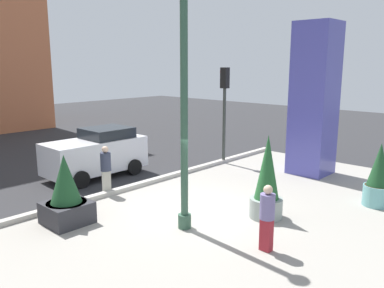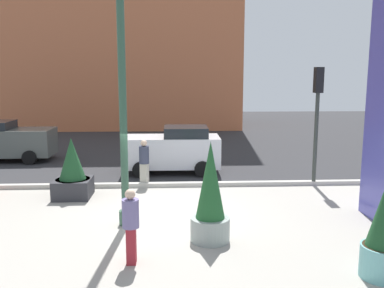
# 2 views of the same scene
# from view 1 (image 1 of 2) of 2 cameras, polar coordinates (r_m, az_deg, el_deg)

# --- Properties ---
(ground_plane) EXTENTS (60.00, 60.00, 0.00)m
(ground_plane) POSITION_cam_1_polar(r_m,az_deg,el_deg) (15.11, -11.15, -5.78)
(ground_plane) COLOR #2D2D30
(plaza_pavement) EXTENTS (18.00, 10.00, 0.02)m
(plaza_pavement) POSITION_cam_1_polar(r_m,az_deg,el_deg) (11.09, 7.87, -12.15)
(plaza_pavement) COLOR #9E998E
(plaza_pavement) RESTS_ON ground_plane
(curb_strip) EXTENTS (18.00, 0.24, 0.16)m
(curb_strip) POSITION_cam_1_polar(r_m,az_deg,el_deg) (14.41, -9.09, -6.23)
(curb_strip) COLOR #B7B2A8
(curb_strip) RESTS_ON ground_plane
(lamp_post) EXTENTS (0.44, 0.44, 6.28)m
(lamp_post) POSITION_cam_1_polar(r_m,az_deg,el_deg) (10.27, -1.14, 3.82)
(lamp_post) COLOR #335642
(lamp_post) RESTS_ON ground_plane
(art_pillar_blue) EXTENTS (1.50, 1.50, 6.05)m
(art_pillar_blue) POSITION_cam_1_polar(r_m,az_deg,el_deg) (16.57, 17.22, 6.11)
(art_pillar_blue) COLOR #4C4CAD
(art_pillar_blue) RESTS_ON ground_plane
(potted_plant_near_right) EXTENTS (0.86, 0.86, 2.03)m
(potted_plant_near_right) POSITION_cam_1_polar(r_m,az_deg,el_deg) (13.75, 25.31, -4.47)
(potted_plant_near_right) COLOR #6BB2B2
(potted_plant_near_right) RESTS_ON ground_plane
(potted_plant_by_pillar) EXTENTS (1.18, 1.18, 1.99)m
(potted_plant_by_pillar) POSITION_cam_1_polar(r_m,az_deg,el_deg) (11.65, -17.73, -7.00)
(potted_plant_by_pillar) COLOR #2D2D33
(potted_plant_by_pillar) RESTS_ON ground_plane
(potted_plant_mid_plaza) EXTENTS (0.96, 0.96, 2.47)m
(potted_plant_mid_plaza) POSITION_cam_1_polar(r_m,az_deg,el_deg) (11.64, 10.75, -5.47)
(potted_plant_mid_plaza) COLOR gray
(potted_plant_mid_plaza) RESTS_ON ground_plane
(traffic_light_far_side) EXTENTS (0.28, 0.42, 4.28)m
(traffic_light_far_side) POSITION_cam_1_polar(r_m,az_deg,el_deg) (17.58, 4.70, 6.50)
(traffic_light_far_side) COLOR #333833
(traffic_light_far_side) RESTS_ON ground_plane
(car_curb_west) EXTENTS (3.95, 2.04, 1.91)m
(car_curb_west) POSITION_cam_1_polar(r_m,az_deg,el_deg) (16.15, -13.61, -1.25)
(car_curb_west) COLOR silver
(car_curb_west) RESTS_ON ground_plane
(pedestrian_by_curb) EXTENTS (0.36, 0.36, 1.65)m
(pedestrian_by_curb) POSITION_cam_1_polar(r_m,az_deg,el_deg) (9.67, 10.78, -10.00)
(pedestrian_by_curb) COLOR maroon
(pedestrian_by_curb) RESTS_ON ground_plane
(pedestrian_on_sidewalk) EXTENTS (0.48, 0.48, 1.70)m
(pedestrian_on_sidewalk) POSITION_cam_1_polar(r_m,az_deg,el_deg) (13.84, -12.32, -3.35)
(pedestrian_on_sidewalk) COLOR #B2AD9E
(pedestrian_on_sidewalk) RESTS_ON ground_plane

